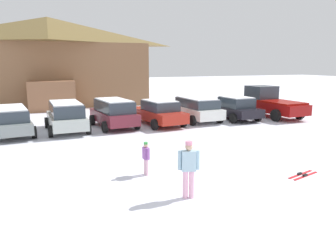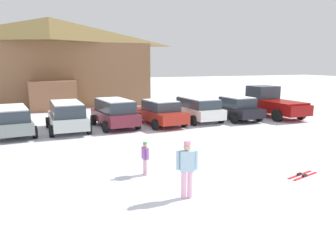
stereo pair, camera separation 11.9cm
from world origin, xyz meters
name	(u,v)px [view 1 (the left image)]	position (x,y,z in m)	size (l,w,h in m)	color
ground	(265,234)	(0.00, 0.00, 0.00)	(160.00, 160.00, 0.00)	white
ski_lodge	(49,60)	(-2.89, 28.22, 4.08)	(17.96, 12.39, 8.06)	brown
parked_grey_wagon	(11,120)	(-5.78, 13.59, 0.84)	(2.44, 4.64, 1.53)	gray
parked_silver_wagon	(66,116)	(-2.96, 13.61, 0.90)	(2.24, 4.45, 1.66)	#B8C2BA
parked_maroon_van	(114,112)	(-0.21, 13.69, 0.91)	(2.45, 4.27, 1.69)	maroon
parked_red_sedan	(159,112)	(2.56, 13.39, 0.80)	(2.53, 4.62, 1.57)	#AD261A
parked_white_suv	(197,108)	(5.36, 13.71, 0.86)	(2.32, 4.31, 1.57)	white
parked_black_sedan	(235,108)	(8.07, 13.25, 0.80)	(2.36, 4.16, 1.58)	black
pickup_truck	(269,103)	(11.18, 13.55, 0.99)	(2.53, 5.64, 2.15)	maroon
skier_adult_in_blue_parka	(189,166)	(-0.72, 2.49, 0.94)	(0.59, 0.36, 1.67)	#E9A9C5
skier_child_in_purple_jacket	(146,157)	(-1.21, 4.82, 0.66)	(0.18, 0.43, 1.16)	#E5B1C5
pair_of_skis	(303,175)	(3.76, 2.68, 0.02)	(1.39, 0.63, 0.08)	red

